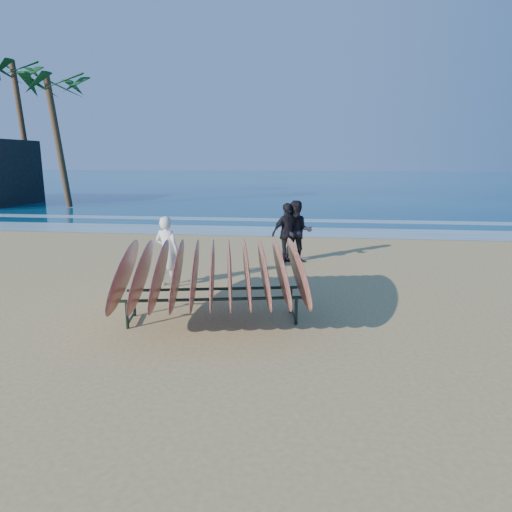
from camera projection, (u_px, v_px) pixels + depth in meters
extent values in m
plane|color=tan|center=(251.00, 313.00, 8.75)|extent=(120.00, 120.00, 0.00)
plane|color=navy|center=(305.00, 180.00, 62.11)|extent=(160.00, 160.00, 0.00)
plane|color=white|center=(284.00, 231.00, 18.45)|extent=(160.00, 160.00, 0.00)
plane|color=white|center=(289.00, 220.00, 21.85)|extent=(160.00, 160.00, 0.00)
cylinder|color=black|center=(127.00, 315.00, 7.90)|extent=(0.06, 0.06, 0.50)
cylinder|color=black|center=(296.00, 311.00, 8.10)|extent=(0.06, 0.06, 0.50)
cylinder|color=black|center=(134.00, 303.00, 8.53)|extent=(0.06, 0.06, 0.50)
cylinder|color=black|center=(291.00, 300.00, 8.73)|extent=(0.06, 0.06, 0.50)
cylinder|color=black|center=(212.00, 299.00, 7.95)|extent=(3.15, 0.67, 0.06)
cylinder|color=black|center=(213.00, 289.00, 8.58)|extent=(3.15, 0.67, 0.06)
cylinder|color=black|center=(131.00, 318.00, 8.25)|extent=(0.17, 0.65, 0.04)
cylinder|color=black|center=(293.00, 314.00, 8.45)|extent=(0.17, 0.65, 0.04)
ellipsoid|color=#680B07|center=(125.00, 273.00, 8.07)|extent=(0.65, 2.93, 1.13)
ellipsoid|color=#680B07|center=(142.00, 272.00, 8.09)|extent=(0.65, 2.93, 1.13)
ellipsoid|color=#680B07|center=(160.00, 272.00, 8.11)|extent=(0.65, 2.93, 1.13)
ellipsoid|color=#680B07|center=(177.00, 272.00, 8.13)|extent=(0.65, 2.93, 1.13)
ellipsoid|color=#680B07|center=(195.00, 271.00, 8.15)|extent=(0.65, 2.93, 1.13)
ellipsoid|color=#680B07|center=(212.00, 271.00, 8.18)|extent=(0.65, 2.93, 1.13)
ellipsoid|color=#680B07|center=(230.00, 271.00, 8.20)|extent=(0.65, 2.93, 1.13)
ellipsoid|color=#680B07|center=(247.00, 271.00, 8.22)|extent=(0.65, 2.93, 1.13)
ellipsoid|color=#680B07|center=(264.00, 270.00, 8.24)|extent=(0.65, 2.93, 1.13)
ellipsoid|color=#680B07|center=(281.00, 270.00, 8.26)|extent=(0.65, 2.93, 1.13)
ellipsoid|color=#680B07|center=(298.00, 270.00, 8.28)|extent=(0.65, 2.93, 1.13)
imported|color=white|center=(167.00, 251.00, 10.45)|extent=(0.67, 0.52, 1.63)
imported|color=black|center=(297.00, 232.00, 12.88)|extent=(0.87, 0.68, 1.75)
imported|color=black|center=(288.00, 233.00, 12.83)|extent=(1.05, 0.90, 1.70)
cylinder|color=brown|center=(58.00, 144.00, 26.23)|extent=(0.36, 1.65, 7.43)
cylinder|color=brown|center=(23.00, 133.00, 31.17)|extent=(0.36, 1.21, 9.18)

